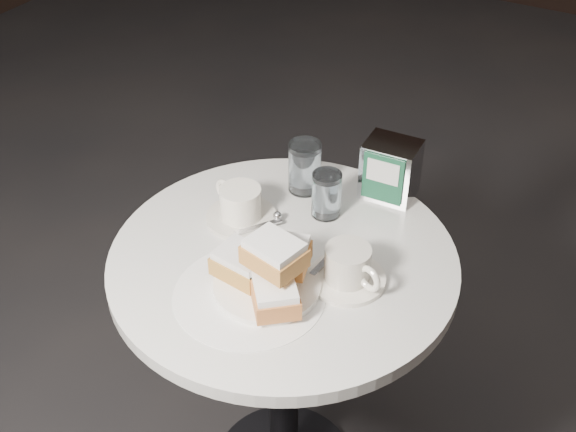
{
  "coord_description": "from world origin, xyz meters",
  "views": [
    {
      "loc": [
        0.55,
        -0.94,
        1.69
      ],
      "look_at": [
        0.0,
        0.02,
        0.83
      ],
      "focal_mm": 45.0,
      "sensor_mm": 36.0,
      "label": 1
    }
  ],
  "objects_px": {
    "cafe_table": "(283,324)",
    "napkin_dispenser": "(390,170)",
    "coffee_cup_left": "(240,206)",
    "water_glass_right": "(326,195)",
    "coffee_cup_right": "(348,268)",
    "beignet_plate": "(268,271)",
    "water_glass_left": "(305,168)"
  },
  "relations": [
    {
      "from": "coffee_cup_left",
      "to": "water_glass_left",
      "type": "bearing_deg",
      "value": 88.17
    },
    {
      "from": "beignet_plate",
      "to": "coffee_cup_left",
      "type": "height_order",
      "value": "beignet_plate"
    },
    {
      "from": "beignet_plate",
      "to": "water_glass_right",
      "type": "height_order",
      "value": "beignet_plate"
    },
    {
      "from": "cafe_table",
      "to": "napkin_dispenser",
      "type": "height_order",
      "value": "napkin_dispenser"
    },
    {
      "from": "cafe_table",
      "to": "water_glass_right",
      "type": "xyz_separation_m",
      "value": [
        0.01,
        0.16,
        0.25
      ]
    },
    {
      "from": "cafe_table",
      "to": "coffee_cup_right",
      "type": "height_order",
      "value": "coffee_cup_right"
    },
    {
      "from": "coffee_cup_right",
      "to": "water_glass_right",
      "type": "bearing_deg",
      "value": 148.05
    },
    {
      "from": "coffee_cup_left",
      "to": "napkin_dispenser",
      "type": "bearing_deg",
      "value": 64.62
    },
    {
      "from": "coffee_cup_left",
      "to": "napkin_dispenser",
      "type": "xyz_separation_m",
      "value": [
        0.24,
        0.24,
        0.03
      ]
    },
    {
      "from": "beignet_plate",
      "to": "coffee_cup_left",
      "type": "distance_m",
      "value": 0.23
    },
    {
      "from": "cafe_table",
      "to": "napkin_dispenser",
      "type": "distance_m",
      "value": 0.41
    },
    {
      "from": "coffee_cup_right",
      "to": "water_glass_left",
      "type": "bearing_deg",
      "value": 153.54
    },
    {
      "from": "beignet_plate",
      "to": "coffee_cup_right",
      "type": "height_order",
      "value": "beignet_plate"
    },
    {
      "from": "beignet_plate",
      "to": "napkin_dispenser",
      "type": "height_order",
      "value": "same"
    },
    {
      "from": "coffee_cup_right",
      "to": "water_glass_left",
      "type": "relative_size",
      "value": 1.64
    },
    {
      "from": "beignet_plate",
      "to": "water_glass_right",
      "type": "distance_m",
      "value": 0.27
    },
    {
      "from": "coffee_cup_left",
      "to": "coffee_cup_right",
      "type": "xyz_separation_m",
      "value": [
        0.28,
        -0.06,
        0.0
      ]
    },
    {
      "from": "coffee_cup_left",
      "to": "water_glass_left",
      "type": "height_order",
      "value": "water_glass_left"
    },
    {
      "from": "cafe_table",
      "to": "coffee_cup_left",
      "type": "relative_size",
      "value": 3.9
    },
    {
      "from": "napkin_dispenser",
      "to": "water_glass_right",
      "type": "bearing_deg",
      "value": -126.93
    },
    {
      "from": "beignet_plate",
      "to": "coffee_cup_left",
      "type": "relative_size",
      "value": 1.42
    },
    {
      "from": "water_glass_right",
      "to": "water_glass_left",
      "type": "bearing_deg",
      "value": 145.59
    },
    {
      "from": "coffee_cup_left",
      "to": "water_glass_left",
      "type": "distance_m",
      "value": 0.18
    },
    {
      "from": "coffee_cup_left",
      "to": "water_glass_right",
      "type": "height_order",
      "value": "water_glass_right"
    },
    {
      "from": "water_glass_left",
      "to": "water_glass_right",
      "type": "height_order",
      "value": "water_glass_left"
    },
    {
      "from": "cafe_table",
      "to": "beignet_plate",
      "type": "relative_size",
      "value": 2.75
    },
    {
      "from": "beignet_plate",
      "to": "water_glass_left",
      "type": "bearing_deg",
      "value": 107.1
    },
    {
      "from": "beignet_plate",
      "to": "coffee_cup_right",
      "type": "distance_m",
      "value": 0.15
    },
    {
      "from": "water_glass_right",
      "to": "cafe_table",
      "type": "bearing_deg",
      "value": -94.05
    },
    {
      "from": "beignet_plate",
      "to": "water_glass_left",
      "type": "relative_size",
      "value": 2.32
    },
    {
      "from": "coffee_cup_right",
      "to": "napkin_dispenser",
      "type": "distance_m",
      "value": 0.3
    },
    {
      "from": "coffee_cup_left",
      "to": "coffee_cup_right",
      "type": "relative_size",
      "value": 1.0
    }
  ]
}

